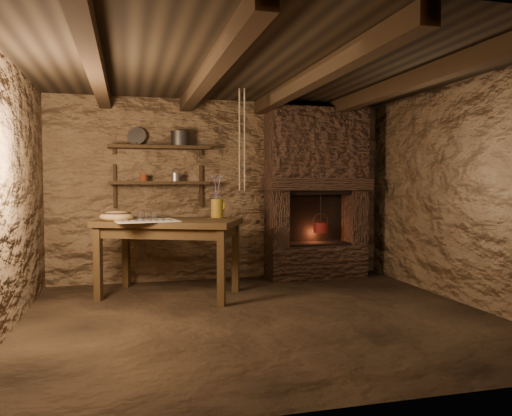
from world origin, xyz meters
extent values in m
plane|color=black|center=(0.00, 0.00, 0.00)|extent=(4.50, 4.50, 0.00)
cube|color=brown|center=(0.00, 2.00, 1.20)|extent=(4.50, 0.04, 2.40)
cube|color=brown|center=(0.00, -2.00, 1.20)|extent=(4.50, 0.04, 2.40)
cube|color=brown|center=(-2.25, 0.00, 1.20)|extent=(0.04, 4.00, 2.40)
cube|color=brown|center=(2.25, 0.00, 1.20)|extent=(0.04, 4.00, 2.40)
cube|color=black|center=(0.00, 0.00, 2.40)|extent=(4.50, 4.00, 0.04)
cube|color=black|center=(-1.50, 0.00, 2.31)|extent=(0.14, 3.95, 0.16)
cube|color=black|center=(-0.50, 0.00, 2.31)|extent=(0.14, 3.95, 0.16)
cube|color=black|center=(0.50, 0.00, 2.31)|extent=(0.14, 3.95, 0.16)
cube|color=black|center=(1.50, 0.00, 2.31)|extent=(0.14, 3.95, 0.16)
cube|color=black|center=(-0.85, 1.84, 1.30)|extent=(1.25, 0.30, 0.04)
cube|color=black|center=(-0.85, 1.84, 1.75)|extent=(1.25, 0.30, 0.04)
cube|color=#322119|center=(1.25, 1.77, 0.23)|extent=(1.35, 0.45, 0.45)
cube|color=#322119|center=(0.69, 1.77, 0.82)|extent=(0.23, 0.45, 0.75)
cube|color=#322119|center=(1.81, 1.77, 0.82)|extent=(0.23, 0.45, 0.75)
cube|color=#322119|center=(1.25, 1.74, 1.28)|extent=(1.43, 0.51, 0.16)
cube|color=#322119|center=(1.25, 1.77, 1.83)|extent=(1.35, 0.45, 0.94)
cube|color=black|center=(1.25, 1.96, 0.82)|extent=(0.90, 0.06, 0.75)
cube|color=#382713|center=(-0.78, 1.13, 0.85)|extent=(1.77, 1.44, 0.07)
cube|color=#382713|center=(-0.78, 1.13, 0.75)|extent=(1.59, 1.26, 0.11)
cube|color=beige|center=(-1.05, 0.96, 0.89)|extent=(0.73, 0.63, 0.01)
cylinder|color=olive|center=(-0.20, 1.28, 0.99)|extent=(0.19, 0.19, 0.22)
torus|color=olive|center=(-0.13, 1.28, 1.02)|extent=(0.02, 0.12, 0.12)
ellipsoid|color=#A27A46|center=(-1.36, 1.12, 0.93)|extent=(0.45, 0.45, 0.13)
cylinder|color=#312E2B|center=(-0.58, 1.84, 1.85)|extent=(0.26, 0.26, 0.17)
cylinder|color=gray|center=(-1.12, 1.94, 1.89)|extent=(0.26, 0.18, 0.24)
cylinder|color=#5B2412|center=(-1.04, 1.84, 1.36)|extent=(0.09, 0.09, 0.09)
cylinder|color=maroon|center=(1.30, 1.72, 0.69)|extent=(0.23, 0.23, 0.14)
torus|color=#312E2B|center=(1.30, 1.72, 0.78)|extent=(0.23, 0.01, 0.23)
cylinder|color=#312E2B|center=(1.30, 1.72, 0.94)|extent=(0.01, 0.01, 0.44)
camera|label=1|loc=(-1.24, -4.61, 1.31)|focal=35.00mm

